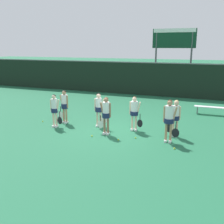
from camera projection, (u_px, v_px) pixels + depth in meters
The scene contains 16 objects.
ground_plane at pixel (111, 131), 12.40m from camera, with size 140.00×140.00×0.00m, color #216642.
fence_windscreen at pixel (156, 79), 20.74m from camera, with size 60.00×0.08×2.68m.
scoreboard at pixel (174, 44), 20.73m from camera, with size 3.40×0.15×5.24m.
bench_courtside at pixel (213, 108), 15.27m from camera, with size 2.10×0.41×0.47m.
player_0 at pixel (55, 108), 12.82m from camera, with size 0.60×0.33×1.64m.
player_1 at pixel (106, 113), 11.74m from camera, with size 0.64×0.36×1.72m.
player_2 at pixel (169, 117), 10.75m from camera, with size 0.69×0.40×1.81m.
player_3 at pixel (64, 104), 13.50m from camera, with size 0.64×0.36×1.73m.
player_4 at pixel (99, 107), 12.88m from camera, with size 0.64×0.35×1.69m.
player_5 at pixel (134, 111), 12.28m from camera, with size 0.64×0.37×1.65m.
player_6 at pixel (176, 115), 11.47m from camera, with size 0.60×0.32×1.65m.
tennis_ball_0 at pixel (174, 148), 10.22m from camera, with size 0.07×0.07×0.07m, color #CCE033.
tennis_ball_1 at pixel (136, 138), 11.41m from camera, with size 0.07×0.07×0.07m, color #CCE033.
tennis_ball_2 at pixel (118, 140), 11.19m from camera, with size 0.06×0.06×0.06m, color #CCE033.
tennis_ball_3 at pixel (43, 121), 13.88m from camera, with size 0.06×0.06×0.06m, color #CCE033.
tennis_ball_4 at pixel (92, 136), 11.65m from camera, with size 0.07×0.07×0.07m, color #CCE033.
Camera 1 is at (4.40, -10.95, 3.93)m, focal length 42.00 mm.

